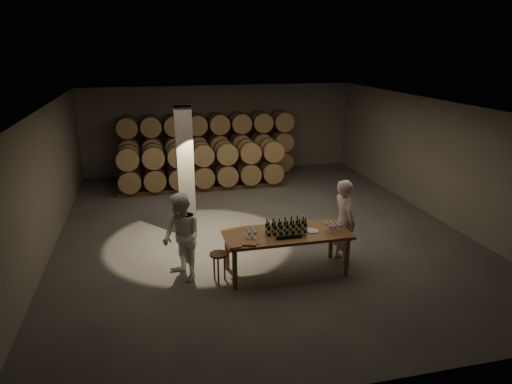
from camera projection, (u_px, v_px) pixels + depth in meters
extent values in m
plane|color=#4A4845|center=(258.00, 228.00, 11.98)|extent=(12.00, 12.00, 0.00)
plane|color=#605E59|center=(258.00, 105.00, 11.00)|extent=(12.00, 12.00, 0.00)
plane|color=slate|center=(220.00, 129.00, 17.04)|extent=(10.00, 0.00, 10.00)
plane|color=slate|center=(367.00, 285.00, 5.94)|extent=(10.00, 0.00, 10.00)
plane|color=slate|center=(45.00, 183.00, 10.38)|extent=(0.00, 12.00, 12.00)
plane|color=slate|center=(433.00, 158.00, 12.60)|extent=(0.00, 12.00, 12.00)
cube|color=slate|center=(185.00, 172.00, 11.28)|extent=(0.40, 0.40, 3.20)
cylinder|color=brown|center=(235.00, 269.00, 8.88)|extent=(0.10, 0.10, 0.84)
cylinder|color=brown|center=(347.00, 257.00, 9.41)|extent=(0.10, 0.10, 0.84)
cylinder|color=brown|center=(227.00, 251.00, 9.68)|extent=(0.10, 0.10, 0.84)
cylinder|color=brown|center=(331.00, 240.00, 10.20)|extent=(0.10, 0.10, 0.84)
cube|color=brown|center=(287.00, 234.00, 9.40)|extent=(2.60, 1.10, 0.06)
cube|color=brown|center=(210.00, 177.00, 16.37)|extent=(6.26, 0.10, 0.12)
cube|color=brown|center=(208.00, 173.00, 16.93)|extent=(6.26, 0.10, 0.12)
cylinder|color=#AC834D|center=(131.00, 169.00, 15.92)|extent=(0.70, 0.95, 0.70)
cylinder|color=black|center=(131.00, 171.00, 15.67)|extent=(0.73, 0.04, 0.73)
cylinder|color=black|center=(131.00, 167.00, 16.16)|extent=(0.73, 0.04, 0.73)
cylinder|color=#AC834D|center=(154.00, 167.00, 16.09)|extent=(0.70, 0.95, 0.70)
cylinder|color=black|center=(154.00, 169.00, 15.85)|extent=(0.73, 0.04, 0.73)
cylinder|color=black|center=(153.00, 166.00, 16.33)|extent=(0.73, 0.04, 0.73)
cylinder|color=#AC834D|center=(176.00, 166.00, 16.26)|extent=(0.70, 0.95, 0.70)
cylinder|color=black|center=(176.00, 168.00, 16.02)|extent=(0.73, 0.04, 0.73)
cylinder|color=black|center=(175.00, 164.00, 16.50)|extent=(0.73, 0.04, 0.73)
cylinder|color=#AC834D|center=(198.00, 165.00, 16.44)|extent=(0.70, 0.95, 0.70)
cylinder|color=black|center=(199.00, 167.00, 16.20)|extent=(0.73, 0.04, 0.73)
cylinder|color=black|center=(197.00, 163.00, 16.68)|extent=(0.73, 0.04, 0.73)
cylinder|color=#AC834D|center=(219.00, 164.00, 16.61)|extent=(0.70, 0.95, 0.70)
cylinder|color=black|center=(220.00, 165.00, 16.37)|extent=(0.73, 0.04, 0.73)
cylinder|color=black|center=(218.00, 162.00, 16.85)|extent=(0.73, 0.04, 0.73)
cylinder|color=#AC834D|center=(240.00, 162.00, 16.78)|extent=(0.70, 0.95, 0.70)
cylinder|color=black|center=(242.00, 164.00, 16.54)|extent=(0.73, 0.04, 0.73)
cylinder|color=black|center=(239.00, 161.00, 17.02)|extent=(0.73, 0.04, 0.73)
cylinder|color=#AC834D|center=(261.00, 161.00, 16.96)|extent=(0.70, 0.95, 0.70)
cylinder|color=black|center=(262.00, 163.00, 16.72)|extent=(0.73, 0.04, 0.73)
cylinder|color=black|center=(259.00, 160.00, 17.20)|extent=(0.73, 0.04, 0.73)
cylinder|color=#AC834D|center=(281.00, 160.00, 17.13)|extent=(0.70, 0.95, 0.70)
cylinder|color=black|center=(283.00, 162.00, 16.89)|extent=(0.73, 0.04, 0.73)
cylinder|color=black|center=(279.00, 158.00, 17.37)|extent=(0.73, 0.04, 0.73)
cylinder|color=#AC834D|center=(129.00, 148.00, 15.69)|extent=(0.70, 0.95, 0.70)
cylinder|color=black|center=(129.00, 150.00, 15.45)|extent=(0.73, 0.04, 0.73)
cylinder|color=black|center=(129.00, 146.00, 15.93)|extent=(0.73, 0.04, 0.73)
cylinder|color=#AC834D|center=(152.00, 147.00, 15.86)|extent=(0.70, 0.95, 0.70)
cylinder|color=black|center=(152.00, 148.00, 15.62)|extent=(0.73, 0.04, 0.73)
cylinder|color=black|center=(152.00, 145.00, 16.10)|extent=(0.73, 0.04, 0.73)
cylinder|color=#AC834D|center=(175.00, 146.00, 16.04)|extent=(0.70, 0.95, 0.70)
cylinder|color=black|center=(175.00, 147.00, 15.80)|extent=(0.73, 0.04, 0.73)
cylinder|color=black|center=(174.00, 144.00, 16.28)|extent=(0.73, 0.04, 0.73)
cylinder|color=#AC834D|center=(197.00, 145.00, 16.21)|extent=(0.70, 0.95, 0.70)
cylinder|color=black|center=(198.00, 146.00, 15.97)|extent=(0.73, 0.04, 0.73)
cylinder|color=black|center=(196.00, 143.00, 16.45)|extent=(0.73, 0.04, 0.73)
cylinder|color=#AC834D|center=(219.00, 144.00, 16.38)|extent=(0.70, 0.95, 0.70)
cylinder|color=black|center=(220.00, 145.00, 16.14)|extent=(0.73, 0.04, 0.73)
cylinder|color=black|center=(218.00, 142.00, 16.62)|extent=(0.73, 0.04, 0.73)
cylinder|color=#AC834D|center=(240.00, 143.00, 16.56)|extent=(0.70, 0.95, 0.70)
cylinder|color=black|center=(241.00, 144.00, 16.32)|extent=(0.73, 0.04, 0.73)
cylinder|color=black|center=(239.00, 141.00, 16.80)|extent=(0.73, 0.04, 0.73)
cylinder|color=#AC834D|center=(261.00, 142.00, 16.73)|extent=(0.70, 0.95, 0.70)
cylinder|color=black|center=(262.00, 143.00, 16.49)|extent=(0.73, 0.04, 0.73)
cylinder|color=black|center=(259.00, 140.00, 16.97)|extent=(0.73, 0.04, 0.73)
cylinder|color=#AC834D|center=(281.00, 141.00, 16.90)|extent=(0.70, 0.95, 0.70)
cylinder|color=black|center=(283.00, 142.00, 16.66)|extent=(0.73, 0.04, 0.73)
cylinder|color=black|center=(279.00, 139.00, 17.14)|extent=(0.73, 0.04, 0.73)
cylinder|color=#AC834D|center=(127.00, 127.00, 15.46)|extent=(0.70, 0.95, 0.70)
cylinder|color=black|center=(127.00, 128.00, 15.22)|extent=(0.73, 0.04, 0.73)
cylinder|color=black|center=(127.00, 125.00, 15.70)|extent=(0.73, 0.04, 0.73)
cylinder|color=#AC834D|center=(151.00, 126.00, 15.63)|extent=(0.70, 0.95, 0.70)
cylinder|color=black|center=(151.00, 127.00, 15.39)|extent=(0.73, 0.04, 0.73)
cylinder|color=black|center=(151.00, 124.00, 15.88)|extent=(0.73, 0.04, 0.73)
cylinder|color=#AC834D|center=(174.00, 125.00, 15.81)|extent=(0.70, 0.95, 0.70)
cylinder|color=black|center=(174.00, 126.00, 15.57)|extent=(0.73, 0.04, 0.73)
cylinder|color=black|center=(173.00, 124.00, 16.05)|extent=(0.73, 0.04, 0.73)
cylinder|color=#AC834D|center=(196.00, 124.00, 15.98)|extent=(0.70, 0.95, 0.70)
cylinder|color=black|center=(197.00, 125.00, 15.74)|extent=(0.73, 0.04, 0.73)
cylinder|color=black|center=(195.00, 123.00, 16.22)|extent=(0.73, 0.04, 0.73)
cylinder|color=#AC834D|center=(218.00, 123.00, 16.16)|extent=(0.70, 0.95, 0.70)
cylinder|color=black|center=(219.00, 124.00, 15.92)|extent=(0.73, 0.04, 0.73)
cylinder|color=black|center=(217.00, 122.00, 16.40)|extent=(0.73, 0.04, 0.73)
cylinder|color=#AC834D|center=(240.00, 122.00, 16.33)|extent=(0.70, 0.95, 0.70)
cylinder|color=black|center=(241.00, 123.00, 16.09)|extent=(0.73, 0.04, 0.73)
cylinder|color=black|center=(238.00, 121.00, 16.57)|extent=(0.73, 0.04, 0.73)
cylinder|color=#AC834D|center=(261.00, 121.00, 16.50)|extent=(0.70, 0.95, 0.70)
cylinder|color=black|center=(263.00, 123.00, 16.26)|extent=(0.73, 0.04, 0.73)
cylinder|color=black|center=(259.00, 120.00, 16.74)|extent=(0.73, 0.04, 0.73)
cylinder|color=#AC834D|center=(281.00, 121.00, 16.68)|extent=(0.70, 0.95, 0.70)
cylinder|color=black|center=(283.00, 122.00, 16.44)|extent=(0.73, 0.04, 0.73)
cylinder|color=black|center=(279.00, 120.00, 16.92)|extent=(0.73, 0.04, 0.73)
cube|color=brown|center=(204.00, 189.00, 14.99)|extent=(5.48, 0.10, 0.12)
cube|color=brown|center=(202.00, 184.00, 15.54)|extent=(5.48, 0.10, 0.12)
cylinder|color=#AC834D|center=(130.00, 180.00, 14.62)|extent=(0.70, 0.95, 0.70)
cylinder|color=black|center=(130.00, 182.00, 14.38)|extent=(0.73, 0.04, 0.73)
cylinder|color=black|center=(130.00, 177.00, 14.86)|extent=(0.73, 0.04, 0.73)
cylinder|color=#AC834D|center=(155.00, 178.00, 14.79)|extent=(0.70, 0.95, 0.70)
cylinder|color=black|center=(155.00, 180.00, 14.55)|extent=(0.73, 0.04, 0.73)
cylinder|color=black|center=(155.00, 176.00, 15.03)|extent=(0.73, 0.04, 0.73)
cylinder|color=#AC834D|center=(179.00, 177.00, 14.97)|extent=(0.70, 0.95, 0.70)
cylinder|color=black|center=(180.00, 179.00, 14.73)|extent=(0.73, 0.04, 0.73)
cylinder|color=black|center=(178.00, 174.00, 15.21)|extent=(0.73, 0.04, 0.73)
cylinder|color=#AC834D|center=(203.00, 175.00, 15.14)|extent=(0.70, 0.95, 0.70)
cylinder|color=black|center=(204.00, 177.00, 14.90)|extent=(0.73, 0.04, 0.73)
cylinder|color=black|center=(202.00, 173.00, 15.38)|extent=(0.73, 0.04, 0.73)
cylinder|color=#AC834D|center=(226.00, 174.00, 15.31)|extent=(0.70, 0.95, 0.70)
cylinder|color=black|center=(227.00, 176.00, 15.07)|extent=(0.73, 0.04, 0.73)
cylinder|color=black|center=(224.00, 172.00, 15.56)|extent=(0.73, 0.04, 0.73)
cylinder|color=#AC834D|center=(248.00, 172.00, 15.49)|extent=(0.70, 0.95, 0.70)
cylinder|color=black|center=(250.00, 174.00, 15.25)|extent=(0.73, 0.04, 0.73)
cylinder|color=black|center=(247.00, 170.00, 15.73)|extent=(0.73, 0.04, 0.73)
cylinder|color=#AC834D|center=(271.00, 171.00, 15.66)|extent=(0.70, 0.95, 0.70)
cylinder|color=black|center=(273.00, 173.00, 15.42)|extent=(0.73, 0.04, 0.73)
cylinder|color=black|center=(269.00, 169.00, 15.90)|extent=(0.73, 0.04, 0.73)
cylinder|color=#AC834D|center=(128.00, 157.00, 14.39)|extent=(0.70, 0.95, 0.70)
cylinder|color=black|center=(128.00, 159.00, 14.15)|extent=(0.73, 0.04, 0.73)
cylinder|color=black|center=(128.00, 155.00, 14.63)|extent=(0.73, 0.04, 0.73)
cylinder|color=#AC834D|center=(153.00, 156.00, 14.57)|extent=(0.70, 0.95, 0.70)
cylinder|color=black|center=(153.00, 158.00, 14.33)|extent=(0.73, 0.04, 0.73)
cylinder|color=black|center=(153.00, 154.00, 14.81)|extent=(0.73, 0.04, 0.73)
cylinder|color=#AC834D|center=(178.00, 155.00, 14.74)|extent=(0.70, 0.95, 0.70)
cylinder|color=black|center=(178.00, 156.00, 14.50)|extent=(0.73, 0.04, 0.73)
cylinder|color=black|center=(177.00, 153.00, 14.98)|extent=(0.73, 0.04, 0.73)
cylinder|color=#AC834D|center=(202.00, 153.00, 14.91)|extent=(0.70, 0.95, 0.70)
cylinder|color=black|center=(203.00, 155.00, 14.67)|extent=(0.73, 0.04, 0.73)
cylinder|color=black|center=(201.00, 152.00, 15.15)|extent=(0.73, 0.04, 0.73)
cylinder|color=#AC834D|center=(225.00, 152.00, 15.09)|extent=(0.70, 0.95, 0.70)
cylinder|color=black|center=(227.00, 154.00, 14.85)|extent=(0.73, 0.04, 0.73)
cylinder|color=black|center=(224.00, 150.00, 15.33)|extent=(0.73, 0.04, 0.73)
cylinder|color=#AC834D|center=(248.00, 151.00, 15.26)|extent=(0.70, 0.95, 0.70)
cylinder|color=black|center=(250.00, 153.00, 15.02)|extent=(0.73, 0.04, 0.73)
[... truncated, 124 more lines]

